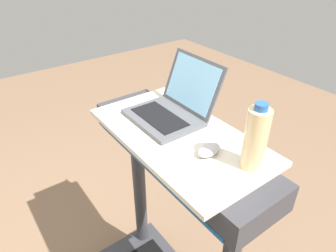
# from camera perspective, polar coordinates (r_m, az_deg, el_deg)

# --- Properties ---
(desk_board) EXTENTS (0.75, 0.41, 0.02)m
(desk_board) POSITION_cam_1_polar(r_m,az_deg,el_deg) (1.20, 1.93, -1.68)
(desk_board) COLOR beige
(desk_board) RESTS_ON treadmill_base
(laptop) EXTENTS (0.31, 0.32, 0.23)m
(laptop) POSITION_cam_1_polar(r_m,az_deg,el_deg) (1.28, 0.82, 3.73)
(laptop) COLOR #515459
(laptop) RESTS_ON desk_board
(computer_mouse) EXTENTS (0.07, 0.11, 0.03)m
(computer_mouse) POSITION_cam_1_polar(r_m,az_deg,el_deg) (1.08, 7.64, -4.46)
(computer_mouse) COLOR #B2B2B7
(computer_mouse) RESTS_ON desk_board
(water_bottle) EXTENTS (0.08, 0.08, 0.24)m
(water_bottle) POSITION_cam_1_polar(r_m,az_deg,el_deg) (1.00, 16.08, -2.31)
(water_bottle) COLOR beige
(water_bottle) RESTS_ON desk_board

